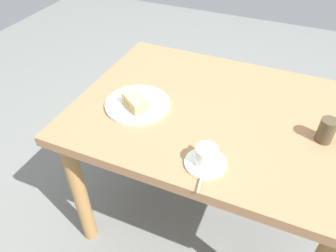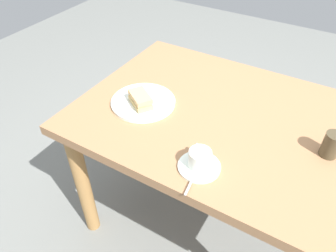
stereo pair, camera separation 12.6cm
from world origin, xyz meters
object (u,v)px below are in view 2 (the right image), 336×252
at_px(sandwich_front, 140,99).
at_px(drinking_glass, 331,145).
at_px(spoon, 192,180).
at_px(dining_table, 218,133).
at_px(coffee_cup, 200,158).
at_px(coffee_saucer, 199,167).
at_px(sandwich_plate, 143,102).

relative_size(sandwich_front, drinking_glass, 1.40).
xyz_separation_m(spoon, drinking_glass, (0.37, 0.37, 0.04)).
bearing_deg(sandwich_front, drinking_glass, 8.43).
bearing_deg(dining_table, sandwich_front, -157.22).
distance_m(dining_table, drinking_glass, 0.46).
relative_size(coffee_cup, spoon, 0.99).
bearing_deg(drinking_glass, coffee_saucer, -141.54).
bearing_deg(dining_table, drinking_glass, -2.91).
bearing_deg(coffee_cup, sandwich_plate, 150.76).
bearing_deg(sandwich_front, coffee_cup, -26.33).
xyz_separation_m(coffee_saucer, drinking_glass, (0.38, 0.30, 0.04)).
xyz_separation_m(coffee_saucer, coffee_cup, (-0.00, 0.00, 0.04)).
height_order(dining_table, coffee_cup, coffee_cup).
bearing_deg(coffee_saucer, drinking_glass, 38.46).
height_order(dining_table, drinking_glass, drinking_glass).
distance_m(coffee_saucer, spoon, 0.08).
relative_size(sandwich_plate, sandwich_front, 2.06).
xyz_separation_m(coffee_cup, spoon, (0.01, -0.08, -0.03)).
bearing_deg(spoon, coffee_cup, 98.34).
bearing_deg(coffee_saucer, coffee_cup, 127.50).
relative_size(sandwich_front, spoon, 1.40).
xyz_separation_m(sandwich_plate, coffee_saucer, (0.38, -0.22, -0.00)).
distance_m(coffee_cup, spoon, 0.08).
bearing_deg(sandwich_plate, spoon, -36.35).
bearing_deg(drinking_glass, spoon, -134.51).
height_order(coffee_cup, drinking_glass, drinking_glass).
height_order(dining_table, spoon, spoon).
bearing_deg(sandwich_plate, sandwich_front, -76.76).
distance_m(sandwich_plate, drinking_glass, 0.77).
xyz_separation_m(sandwich_front, spoon, (0.39, -0.26, -0.03)).
height_order(sandwich_front, coffee_saucer, sandwich_front).
bearing_deg(sandwich_plate, coffee_saucer, -29.34).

